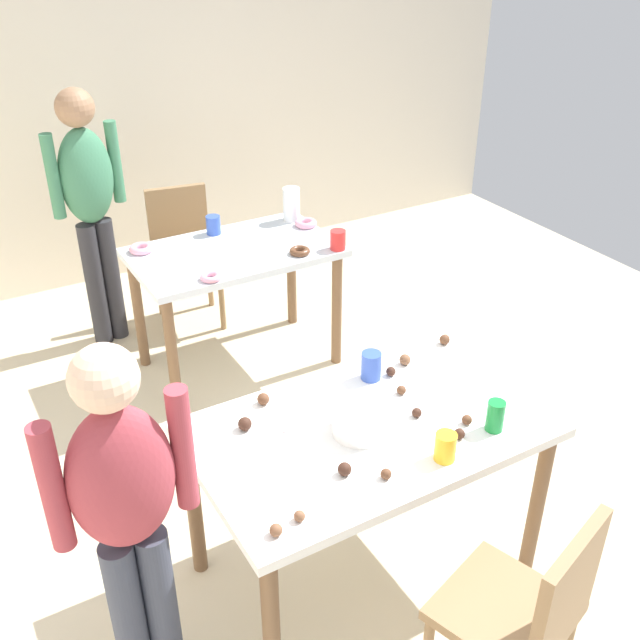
% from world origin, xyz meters
% --- Properties ---
extents(ground_plane, '(6.40, 6.40, 0.00)m').
position_xyz_m(ground_plane, '(0.00, 0.00, 0.00)').
color(ground_plane, beige).
extents(wall_back, '(6.40, 0.10, 2.60)m').
position_xyz_m(wall_back, '(0.00, 3.20, 1.30)').
color(wall_back, beige).
rests_on(wall_back, ground_plane).
extents(dining_table_near, '(1.31, 0.80, 0.75)m').
position_xyz_m(dining_table_near, '(-0.12, -0.08, 0.66)').
color(dining_table_near, white).
rests_on(dining_table_near, ground_plane).
extents(dining_table_far, '(1.13, 0.68, 0.75)m').
position_xyz_m(dining_table_far, '(0.09, 1.60, 0.64)').
color(dining_table_far, silver).
rests_on(dining_table_far, ground_plane).
extents(chair_near_table, '(0.50, 0.50, 0.87)m').
position_xyz_m(chair_near_table, '(-0.02, -0.86, 0.50)').
color(chair_near_table, olive).
rests_on(chair_near_table, ground_plane).
extents(chair_far_table, '(0.46, 0.46, 0.87)m').
position_xyz_m(chair_far_table, '(0.04, 2.30, 0.50)').
color(chair_far_table, olive).
rests_on(chair_far_table, ground_plane).
extents(person_girl_near, '(0.45, 0.22, 1.43)m').
position_xyz_m(person_girl_near, '(-1.06, -0.17, 0.85)').
color(person_girl_near, '#383D4C').
rests_on(person_girl_near, ground_plane).
extents(person_adult_far, '(0.45, 0.26, 1.57)m').
position_xyz_m(person_adult_far, '(-0.50, 2.28, 0.94)').
color(person_adult_far, '#28282D').
rests_on(person_adult_far, ground_plane).
extents(mixing_bowl, '(0.20, 0.20, 0.08)m').
position_xyz_m(mixing_bowl, '(-0.18, -0.10, 0.79)').
color(mixing_bowl, white).
rests_on(mixing_bowl, dining_table_near).
extents(soda_can, '(0.07, 0.07, 0.12)m').
position_xyz_m(soda_can, '(0.26, -0.33, 0.81)').
color(soda_can, '#198438').
rests_on(soda_can, dining_table_near).
extents(fork_near, '(0.17, 0.02, 0.01)m').
position_xyz_m(fork_near, '(-0.33, 0.04, 0.75)').
color(fork_near, silver).
rests_on(fork_near, dining_table_near).
extents(cup_near_0, '(0.08, 0.08, 0.11)m').
position_xyz_m(cup_near_0, '(-0.00, -0.37, 0.80)').
color(cup_near_0, yellow).
rests_on(cup_near_0, dining_table_near).
extents(cup_near_1, '(0.08, 0.08, 0.12)m').
position_xyz_m(cup_near_1, '(0.05, 0.17, 0.81)').
color(cup_near_1, '#3351B2').
rests_on(cup_near_1, dining_table_near).
extents(cake_ball_0, '(0.04, 0.04, 0.04)m').
position_xyz_m(cake_ball_0, '(0.10, 0.02, 0.77)').
color(cake_ball_0, brown).
rests_on(cake_ball_0, dining_table_near).
extents(cake_ball_1, '(0.04, 0.04, 0.04)m').
position_xyz_m(cake_ball_1, '(-0.67, -0.39, 0.77)').
color(cake_ball_1, brown).
rests_on(cake_ball_1, dining_table_near).
extents(cake_ball_2, '(0.05, 0.05, 0.05)m').
position_xyz_m(cake_ball_2, '(0.23, 0.18, 0.77)').
color(cake_ball_2, brown).
rests_on(cake_ball_2, dining_table_near).
extents(cake_ball_3, '(0.05, 0.05, 0.05)m').
position_xyz_m(cake_ball_3, '(-0.53, 0.12, 0.78)').
color(cake_ball_3, '#3D2319').
rests_on(cake_ball_3, dining_table_near).
extents(cake_ball_4, '(0.04, 0.04, 0.04)m').
position_xyz_m(cake_ball_4, '(0.12, -0.31, 0.77)').
color(cake_ball_4, '#3D2319').
rests_on(cake_ball_4, dining_table_near).
extents(cake_ball_5, '(0.05, 0.05, 0.05)m').
position_xyz_m(cake_ball_5, '(-0.34, -0.27, 0.77)').
color(cake_ball_5, '#3D2319').
rests_on(cake_ball_5, dining_table_near).
extents(cake_ball_6, '(0.05, 0.05, 0.05)m').
position_xyz_m(cake_ball_6, '(-0.40, 0.23, 0.77)').
color(cake_ball_6, brown).
rests_on(cake_ball_6, dining_table_near).
extents(cake_ball_7, '(0.04, 0.04, 0.04)m').
position_xyz_m(cake_ball_7, '(0.13, 0.14, 0.77)').
color(cake_ball_7, '#3D2319').
rests_on(cake_ball_7, dining_table_near).
extents(cake_ball_8, '(0.04, 0.04, 0.04)m').
position_xyz_m(cake_ball_8, '(-0.58, -0.38, 0.77)').
color(cake_ball_8, brown).
rests_on(cake_ball_8, dining_table_near).
extents(cake_ball_9, '(0.04, 0.04, 0.04)m').
position_xyz_m(cake_ball_9, '(-0.23, -0.35, 0.77)').
color(cake_ball_9, brown).
rests_on(cake_ball_9, dining_table_near).
extents(cake_ball_10, '(0.04, 0.04, 0.04)m').
position_xyz_m(cake_ball_10, '(0.06, -0.13, 0.77)').
color(cake_ball_10, '#3D2319').
rests_on(cake_ball_10, dining_table_near).
extents(cake_ball_11, '(0.05, 0.05, 0.05)m').
position_xyz_m(cake_ball_11, '(0.48, 0.23, 0.77)').
color(cake_ball_11, brown).
rests_on(cake_ball_11, dining_table_near).
extents(cake_ball_12, '(0.04, 0.04, 0.04)m').
position_xyz_m(cake_ball_12, '(0.20, -0.26, 0.77)').
color(cake_ball_12, brown).
rests_on(cake_ball_12, dining_table_near).
extents(pitcher_far, '(0.10, 0.10, 0.20)m').
position_xyz_m(pitcher_far, '(0.57, 1.81, 0.85)').
color(pitcher_far, white).
rests_on(pitcher_far, dining_table_far).
extents(cup_far_0, '(0.08, 0.08, 0.11)m').
position_xyz_m(cup_far_0, '(0.08, 1.86, 0.80)').
color(cup_far_0, '#3351B2').
rests_on(cup_far_0, dining_table_far).
extents(cup_far_1, '(0.09, 0.09, 0.11)m').
position_xyz_m(cup_far_1, '(0.59, 1.32, 0.81)').
color(cup_far_1, red).
rests_on(cup_far_1, dining_table_far).
extents(donut_far_0, '(0.11, 0.11, 0.03)m').
position_xyz_m(donut_far_0, '(0.38, 1.37, 0.77)').
color(donut_far_0, brown).
rests_on(donut_far_0, dining_table_far).
extents(donut_far_1, '(0.13, 0.13, 0.04)m').
position_xyz_m(donut_far_1, '(-0.36, 1.83, 0.77)').
color(donut_far_1, pink).
rests_on(donut_far_1, dining_table_far).
extents(donut_far_2, '(0.11, 0.11, 0.03)m').
position_xyz_m(donut_far_2, '(-0.16, 1.32, 0.77)').
color(donut_far_2, pink).
rests_on(donut_far_2, dining_table_far).
extents(donut_far_3, '(0.13, 0.13, 0.04)m').
position_xyz_m(donut_far_3, '(0.60, 1.69, 0.77)').
color(donut_far_3, pink).
rests_on(donut_far_3, dining_table_far).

